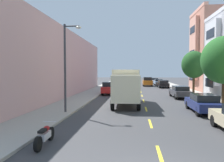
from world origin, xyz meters
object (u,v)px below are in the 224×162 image
Objects in this scene: street_tree_second at (224,60)px; street_tree_third at (194,65)px; parked_sedan_sky at (158,82)px; parked_suv_burgundy at (120,81)px; moving_orange_sedan at (147,81)px; parked_pickup_red at (110,88)px; delivery_box_truck at (126,85)px; parked_suv_teal at (118,83)px; parked_motorcycle at (45,136)px; parked_sedan_white at (155,80)px; street_lamp at (67,61)px; parked_wagon_black at (163,84)px; parked_sedan_charcoal at (180,92)px; parked_sedan_navy at (203,103)px.

street_tree_second is 1.07× the size of street_tree_third.
parked_suv_burgundy is (-8.72, -2.61, 0.24)m from parked_sedan_sky.
parked_sedan_sky is 4.01m from moving_orange_sedan.
parked_pickup_red is 17.92m from parked_suv_burgundy.
parked_pickup_red is (-2.53, 9.27, -1.06)m from delivery_box_truck.
delivery_box_truck is 1.56× the size of parked_suv_teal.
delivery_box_truck reaches higher than parked_motorcycle.
parked_sedan_white is 2.21× the size of parked_motorcycle.
delivery_box_truck is (-8.21, 1.65, -2.20)m from street_tree_second.
parked_pickup_red reaches higher than parked_sedan_sky.
parked_motorcycle is (-0.51, -38.84, -0.58)m from parked_suv_burgundy.
parked_sedan_white is at bearing 51.20° from parked_suv_burgundy.
street_lamp reaches higher than parked_wagon_black.
parked_suv_teal is 1.00× the size of parked_suv_burgundy.
street_lamp is 1.43× the size of parked_sedan_sky.
street_lamp reaches higher than parked_sedan_charcoal.
street_tree_second is at bearing -45.47° from parked_pickup_red.
parked_wagon_black is (8.82, 12.81, -0.02)m from parked_pickup_red.
parked_suv_burgundy is (-8.56, -10.65, 0.24)m from parked_sedan_white.
parked_sedan_navy is (-2.13, -1.73, -3.34)m from street_tree_second.
parked_wagon_black reaches higher than parked_sedan_sky.
parked_wagon_black reaches higher than parked_sedan_navy.
parked_suv_burgundy reaches higher than parked_sedan_white.
parked_suv_burgundy is at bearing 89.66° from parked_pickup_red.
street_lamp reaches higher than delivery_box_truck.
parked_wagon_black is at bearing 89.54° from parked_sedan_navy.
street_tree_second reaches higher than delivery_box_truck.
parked_motorcycle is at bearing -90.76° from parked_suv_burgundy.
parked_suv_teal is (1.62, 26.47, -2.93)m from street_lamp.
parked_sedan_charcoal is 2.21× the size of parked_motorcycle.
parked_sedan_sky is 0.99× the size of parked_sedan_white.
parked_pickup_red is at bearing -90.09° from parked_suv_teal.
parked_sedan_white is 50.32m from parked_motorcycle.
parked_sedan_white is at bearing 90.16° from parked_sedan_charcoal.
street_lamp is (-12.34, -12.32, -0.09)m from street_tree_third.
parked_suv_teal is 1.00× the size of moving_orange_sedan.
parked_sedan_charcoal is 19.73m from parked_motorcycle.
street_tree_third is at bearing 59.71° from parked_motorcycle.
street_tree_third is (0.00, 9.09, -0.09)m from street_tree_second.
parked_pickup_red is 1.10× the size of parked_suv_teal.
parked_suv_teal is 26.41m from parked_sedan_navy.
parked_pickup_red reaches higher than parked_sedan_white.
parked_suv_burgundy is at bearing 110.25° from street_tree_second.
parked_sedan_navy is 0.99× the size of parked_sedan_white.
street_tree_third is 18.01m from parked_suv_teal.
parked_suv_burgundy is at bearing 149.64° from parked_wagon_black.
parked_sedan_white is at bearing 61.98° from parked_suv_teal.
parked_wagon_black is 0.98× the size of parked_suv_burgundy.
street_lamp reaches higher than parked_sedan_navy.
parked_sedan_navy is at bearing -85.32° from moving_orange_sedan.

